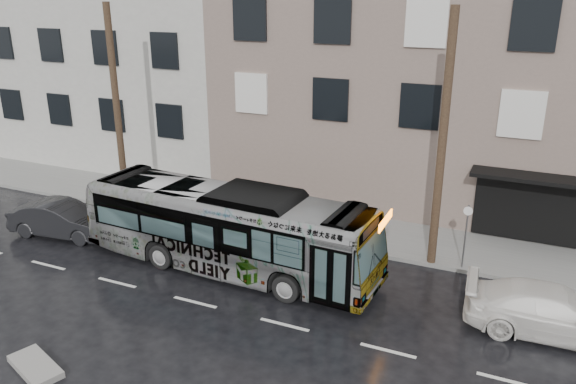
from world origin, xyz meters
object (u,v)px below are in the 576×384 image
object	(u,v)px
utility_pole_rear	(117,110)
sign_post	(465,237)
bus	(228,229)
dark_sedan	(63,219)
utility_pole_front	(442,143)
white_sedan	(554,312)

from	to	relation	value
utility_pole_rear	sign_post	world-z (taller)	utility_pole_rear
sign_post	utility_pole_rear	bearing A→B (deg)	180.00
utility_pole_rear	bus	distance (m)	8.56
dark_sedan	utility_pole_rear	bearing A→B (deg)	-13.76
dark_sedan	sign_post	bearing A→B (deg)	-84.95
utility_pole_front	bus	xyz separation A→B (m)	(-6.70, -3.23, -3.09)
utility_pole_front	dark_sedan	xyz separation A→B (m)	(-14.37, -3.49, -3.93)
utility_pole_front	sign_post	bearing A→B (deg)	0.00
utility_pole_front	bus	bearing A→B (deg)	-154.24
utility_pole_rear	dark_sedan	xyz separation A→B (m)	(-0.37, -3.49, -3.93)
sign_post	white_sedan	xyz separation A→B (m)	(2.95, -3.00, -0.62)
bus	dark_sedan	world-z (taller)	bus
bus	white_sedan	size ratio (longest dim) A/B	2.23
utility_pole_rear	utility_pole_front	bearing A→B (deg)	0.00
utility_pole_front	sign_post	world-z (taller)	utility_pole_front
utility_pole_rear	sign_post	bearing A→B (deg)	0.00
utility_pole_rear	white_sedan	distance (m)	18.72
bus	dark_sedan	distance (m)	7.73
utility_pole_front	utility_pole_rear	xyz separation A→B (m)	(-14.00, 0.00, 0.00)
utility_pole_front	sign_post	size ratio (longest dim) A/B	3.75
white_sedan	utility_pole_front	bearing A→B (deg)	49.38
utility_pole_rear	white_sedan	xyz separation A→B (m)	(18.05, -3.00, -3.92)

